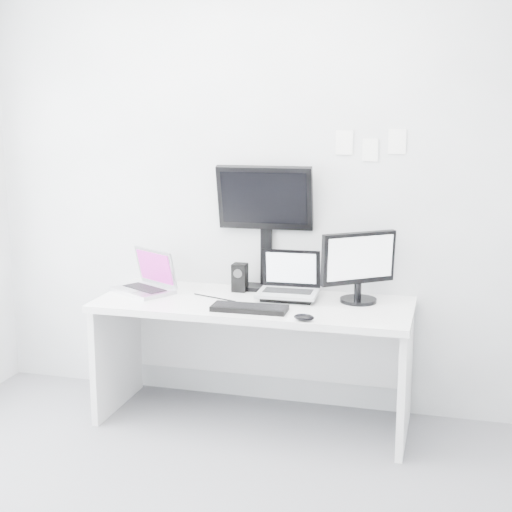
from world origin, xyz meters
name	(u,v)px	position (x,y,z in m)	size (l,w,h in m)	color
back_wall	(269,187)	(0.00, 1.60, 1.35)	(3.60, 3.60, 0.00)	silver
desk	(254,362)	(0.00, 1.25, 0.36)	(1.80, 0.70, 0.73)	white
macbook	(142,271)	(-0.70, 1.28, 0.86)	(0.35, 0.27, 0.27)	#B1B1B6
speaker	(240,277)	(-0.14, 1.46, 0.81)	(0.08, 0.08, 0.17)	black
dell_laptop	(288,276)	(0.18, 1.34, 0.87)	(0.34, 0.27, 0.29)	#AEB0B6
rear_monitor	(266,226)	(-0.01, 1.56, 1.12)	(0.57, 0.21, 0.78)	black
samsung_monitor	(359,266)	(0.58, 1.39, 0.94)	(0.46, 0.21, 0.42)	black
keyboard	(249,308)	(0.03, 1.05, 0.74)	(0.41, 0.15, 0.03)	black
mouse	(304,317)	(0.36, 0.95, 0.75)	(0.11, 0.07, 0.04)	black
wall_note_0	(344,143)	(0.45, 1.59, 1.62)	(0.10, 0.00, 0.14)	white
wall_note_1	(370,150)	(0.60, 1.59, 1.58)	(0.09, 0.00, 0.13)	white
wall_note_2	(397,141)	(0.75, 1.59, 1.63)	(0.10, 0.00, 0.14)	white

